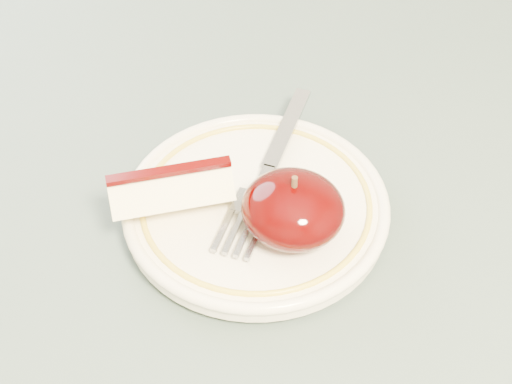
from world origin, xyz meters
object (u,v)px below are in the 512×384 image
(plate, at_px, (256,206))
(apple_half, at_px, (293,209))
(table, at_px, (168,363))
(fork, at_px, (269,169))

(plate, distance_m, apple_half, 0.04)
(apple_half, bearing_deg, table, -137.16)
(table, bearing_deg, fork, 70.43)
(table, height_order, plate, plate)
(table, bearing_deg, apple_half, 42.84)
(plate, bearing_deg, fork, 90.41)
(plate, bearing_deg, apple_half, -28.83)
(apple_half, bearing_deg, plate, 151.17)
(plate, relative_size, apple_half, 2.73)
(table, xyz_separation_m, plate, (0.04, 0.09, 0.10))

